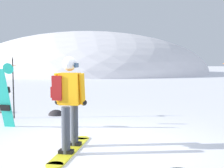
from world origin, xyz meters
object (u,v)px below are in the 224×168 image
(rock_mid, at_px, (56,115))
(piste_marker_near, at_px, (13,83))
(rock_small, at_px, (5,112))
(snowboarder_main, at_px, (68,101))
(spare_snowboard, at_px, (5,95))

(rock_mid, bearing_deg, piste_marker_near, -147.52)
(rock_small, bearing_deg, rock_mid, -3.80)
(snowboarder_main, xyz_separation_m, piste_marker_near, (-2.58, 2.49, 0.10))
(piste_marker_near, distance_m, rock_small, 1.51)
(piste_marker_near, bearing_deg, snowboarder_main, -43.97)
(piste_marker_near, bearing_deg, spare_snowboard, -68.01)
(snowboarder_main, xyz_separation_m, rock_mid, (-1.56, 3.14, -0.92))
(snowboarder_main, xyz_separation_m, spare_snowboard, (-2.11, 1.31, -0.11))
(rock_mid, relative_size, rock_small, 1.30)
(snowboarder_main, relative_size, piste_marker_near, 1.03)
(spare_snowboard, relative_size, rock_mid, 3.36)
(snowboarder_main, relative_size, rock_small, 5.01)
(rock_mid, distance_m, rock_small, 1.82)
(spare_snowboard, distance_m, piste_marker_near, 1.29)
(snowboarder_main, xyz_separation_m, rock_small, (-3.37, 3.26, -0.92))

